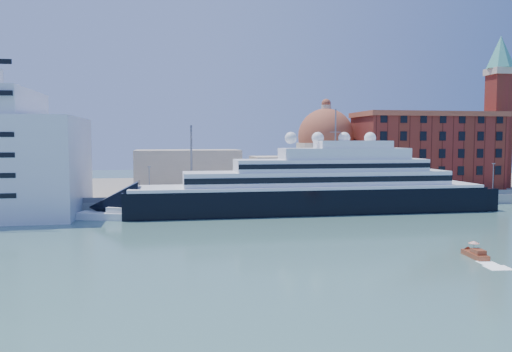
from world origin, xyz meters
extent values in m
plane|color=#345B55|center=(0.00, 0.00, 0.00)|extent=(400.00, 400.00, 0.00)
cube|color=gray|center=(0.00, 34.00, 1.25)|extent=(180.00, 10.00, 2.50)
cube|color=slate|center=(0.00, 75.00, 1.00)|extent=(260.00, 72.00, 2.00)
cube|color=slate|center=(0.00, 29.50, 3.10)|extent=(180.00, 0.10, 1.20)
cube|color=black|center=(6.67, 23.00, 2.36)|extent=(83.63, 12.87, 6.97)
cone|color=black|center=(-37.29, 23.00, 2.36)|extent=(10.72, 12.87, 12.87)
cube|color=black|center=(48.48, 23.00, 2.14)|extent=(6.43, 11.79, 6.43)
cube|color=white|center=(6.67, 23.00, 6.11)|extent=(81.49, 13.08, 0.64)
cube|color=white|center=(8.81, 23.00, 8.04)|extent=(62.19, 10.72, 3.22)
cube|color=black|center=(8.81, 17.64, 8.04)|extent=(62.19, 0.15, 1.29)
cube|color=white|center=(12.03, 23.00, 11.04)|extent=(45.03, 9.65, 2.79)
cube|color=white|center=(15.25, 23.00, 13.72)|extent=(30.02, 8.58, 2.57)
cube|color=white|center=(17.39, 23.00, 15.87)|extent=(17.16, 7.51, 1.72)
cylinder|color=slate|center=(13.10, 23.00, 20.37)|extent=(0.32, 0.32, 7.51)
sphere|color=white|center=(2.38, 23.00, 17.37)|extent=(2.79, 2.79, 2.79)
sphere|color=white|center=(8.81, 23.00, 17.37)|extent=(2.79, 2.79, 2.79)
sphere|color=white|center=(15.25, 23.00, 17.37)|extent=(2.79, 2.79, 2.79)
sphere|color=white|center=(21.68, 23.00, 17.37)|extent=(2.79, 2.79, 2.79)
cube|color=white|center=(-38.30, 20.48, 0.63)|extent=(13.38, 7.68, 1.69)
cube|color=white|center=(-36.27, 19.88, 2.01)|extent=(4.81, 3.74, 1.27)
cube|color=brown|center=(18.14, -24.49, 0.30)|extent=(2.20, 5.29, 0.86)
cube|color=brown|center=(18.05, -25.35, 1.03)|extent=(1.57, 2.27, 0.69)
cylinder|color=slate|center=(18.18, -24.07, 1.37)|extent=(0.05, 0.05, 1.37)
cone|color=red|center=(18.18, -24.07, 2.15)|extent=(1.55, 1.55, 0.34)
cube|color=maroon|center=(52.00, 52.00, 13.00)|extent=(42.00, 18.00, 22.00)
cube|color=brown|center=(52.00, 52.00, 24.50)|extent=(43.00, 19.00, 1.50)
cube|color=maroon|center=(76.00, 52.00, 19.50)|extent=(6.00, 6.00, 35.00)
cube|color=beige|center=(76.00, 52.00, 38.00)|extent=(7.00, 7.00, 2.00)
cone|color=teal|center=(76.00, 52.00, 44.00)|extent=(8.40, 8.40, 10.00)
cylinder|color=beige|center=(22.00, 58.00, 9.00)|extent=(18.00, 18.00, 14.00)
sphere|color=brown|center=(22.00, 58.00, 18.00)|extent=(17.00, 17.00, 17.00)
cylinder|color=beige|center=(22.00, 58.00, 26.00)|extent=(3.00, 3.00, 3.00)
cube|color=beige|center=(8.00, 56.00, 7.00)|extent=(18.00, 14.00, 10.00)
cube|color=beige|center=(-20.00, 58.00, 8.00)|extent=(30.00, 16.00, 12.00)
cylinder|color=slate|center=(-60.00, 31.00, 6.50)|extent=(0.24, 0.24, 8.00)
cube|color=slate|center=(-60.00, 31.00, 10.60)|extent=(0.80, 0.30, 0.25)
cylinder|color=slate|center=(-30.00, 31.00, 6.50)|extent=(0.24, 0.24, 8.00)
cube|color=slate|center=(-30.00, 31.00, 10.60)|extent=(0.80, 0.30, 0.25)
cylinder|color=slate|center=(0.00, 31.00, 6.50)|extent=(0.24, 0.24, 8.00)
cube|color=slate|center=(0.00, 31.00, 10.60)|extent=(0.80, 0.30, 0.25)
cylinder|color=slate|center=(30.00, 31.00, 6.50)|extent=(0.24, 0.24, 8.00)
cube|color=slate|center=(30.00, 31.00, 10.60)|extent=(0.80, 0.30, 0.25)
cylinder|color=slate|center=(60.00, 31.00, 6.50)|extent=(0.24, 0.24, 8.00)
cube|color=slate|center=(60.00, 31.00, 10.60)|extent=(0.80, 0.30, 0.25)
cylinder|color=slate|center=(-20.00, 33.00, 11.50)|extent=(0.50, 0.50, 18.00)
camera|label=1|loc=(-25.20, -89.01, 17.00)|focal=35.00mm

